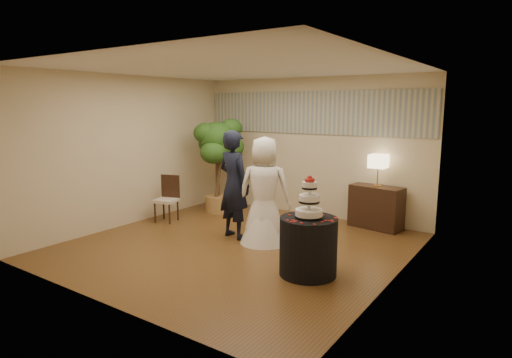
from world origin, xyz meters
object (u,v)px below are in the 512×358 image
Objects in this scene: bride at (264,190)px; console at (376,207)px; side_chair at (166,199)px; table_lamp at (378,170)px; wedding_cake at (309,197)px; ficus_tree at (218,165)px; groom at (234,185)px; cake_table at (308,246)px.

bride is 2.30m from console.
table_lamp is at bearing 12.76° from side_chair.
table_lamp is at bearing -145.72° from bride.
ficus_tree is at bearing 147.95° from wedding_cake.
ficus_tree is (-3.19, -0.69, -0.07)m from table_lamp.
ficus_tree reaches higher than groom.
console is at bearing 0.00° from table_lamp.
bride is 1.55m from cake_table.
console is 3.32m from ficus_tree.
ficus_tree is (-3.19, 2.00, 0.62)m from cake_table.
bride is (0.59, 0.04, -0.04)m from groom.
groom is at bearing 157.15° from wedding_cake.
groom is at bearing -41.87° from ficus_tree.
bride is 0.87× the size of ficus_tree.
bride is at bearing -15.43° from side_chair.
table_lamp is (1.23, 1.88, 0.20)m from bride.
ficus_tree is 2.25× the size of side_chair.
ficus_tree reaches higher than side_chair.
wedding_cake is at bearing 124.14° from bride.
console is at bearing -121.65° from groom.
side_chair is (-1.70, 0.05, -0.47)m from groom.
bride is 2.33m from side_chair.
bride is 1.96× the size of side_chair.
cake_table is at bearing -89.99° from table_lamp.
table_lamp is (0.00, 0.00, 0.68)m from console.
groom reaches higher than bride.
table_lamp reaches higher than cake_table.
side_chair reaches higher than cake_table.
groom is 2.65m from table_lamp.
table_lamp is 3.27m from ficus_tree.
groom reaches higher than cake_table.
bride is at bearing 146.64° from cake_table.
table_lamp is (-0.00, 2.69, 0.69)m from cake_table.
wedding_cake is 3.77m from ficus_tree.
table_lamp reaches higher than console.
side_chair is at bearing 166.94° from cake_table.
ficus_tree is at bearing -53.71° from bride.
ficus_tree reaches higher than cake_table.
bride is at bearing -114.04° from console.
side_chair is (-3.52, 0.82, 0.06)m from cake_table.
ficus_tree is (-3.19, 2.00, -0.06)m from wedding_cake.
console is (-0.00, 2.69, -0.67)m from wedding_cake.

